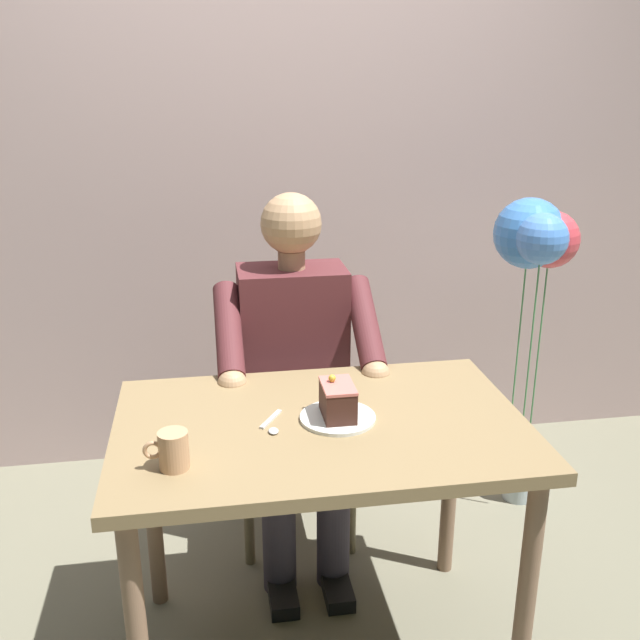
{
  "coord_description": "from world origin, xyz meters",
  "views": [
    {
      "loc": [
        0.28,
        1.68,
        1.64
      ],
      "look_at": [
        -0.01,
        -0.1,
        1.01
      ],
      "focal_mm": 40.13,
      "sensor_mm": 36.0,
      "label": 1
    }
  ],
  "objects_px": {
    "chair": "(290,398)",
    "seated_person": "(296,377)",
    "dining_table": "(321,453)",
    "cake_slice": "(338,400)",
    "dessert_spoon": "(272,425)",
    "coffee_cup": "(173,449)",
    "balloon_display": "(536,260)"
  },
  "relations": [
    {
      "from": "chair",
      "to": "seated_person",
      "type": "xyz_separation_m",
      "value": [
        0.0,
        0.17,
        0.16
      ]
    },
    {
      "from": "dining_table",
      "to": "cake_slice",
      "type": "relative_size",
      "value": 8.56
    },
    {
      "from": "seated_person",
      "to": "cake_slice",
      "type": "bearing_deg",
      "value": 95.12
    },
    {
      "from": "seated_person",
      "to": "cake_slice",
      "type": "distance_m",
      "value": 0.54
    },
    {
      "from": "cake_slice",
      "to": "dessert_spoon",
      "type": "relative_size",
      "value": 0.92
    },
    {
      "from": "cake_slice",
      "to": "coffee_cup",
      "type": "distance_m",
      "value": 0.46
    },
    {
      "from": "chair",
      "to": "dessert_spoon",
      "type": "relative_size",
      "value": 6.59
    },
    {
      "from": "dessert_spoon",
      "to": "seated_person",
      "type": "bearing_deg",
      "value": -103.94
    },
    {
      "from": "dessert_spoon",
      "to": "balloon_display",
      "type": "height_order",
      "value": "balloon_display"
    },
    {
      "from": "coffee_cup",
      "to": "balloon_display",
      "type": "distance_m",
      "value": 1.55
    },
    {
      "from": "chair",
      "to": "coffee_cup",
      "type": "distance_m",
      "value": 0.99
    },
    {
      "from": "coffee_cup",
      "to": "balloon_display",
      "type": "xyz_separation_m",
      "value": [
        -1.28,
        -0.85,
        0.18
      ]
    },
    {
      "from": "dining_table",
      "to": "balloon_display",
      "type": "height_order",
      "value": "balloon_display"
    },
    {
      "from": "chair",
      "to": "balloon_display",
      "type": "xyz_separation_m",
      "value": [
        -0.9,
        0.01,
        0.49
      ]
    },
    {
      "from": "dining_table",
      "to": "cake_slice",
      "type": "xyz_separation_m",
      "value": [
        -0.05,
        -0.01,
        0.15
      ]
    },
    {
      "from": "seated_person",
      "to": "chair",
      "type": "bearing_deg",
      "value": -90.0
    },
    {
      "from": "dining_table",
      "to": "cake_slice",
      "type": "bearing_deg",
      "value": -173.37
    },
    {
      "from": "coffee_cup",
      "to": "dessert_spoon",
      "type": "bearing_deg",
      "value": -146.09
    },
    {
      "from": "chair",
      "to": "seated_person",
      "type": "bearing_deg",
      "value": 90.0
    },
    {
      "from": "dining_table",
      "to": "seated_person",
      "type": "xyz_separation_m",
      "value": [
        0.0,
        -0.52,
        0.0
      ]
    },
    {
      "from": "seated_person",
      "to": "balloon_display",
      "type": "bearing_deg",
      "value": -170.13
    },
    {
      "from": "dining_table",
      "to": "balloon_display",
      "type": "xyz_separation_m",
      "value": [
        -0.9,
        -0.67,
        0.33
      ]
    },
    {
      "from": "dining_table",
      "to": "seated_person",
      "type": "distance_m",
      "value": 0.52
    },
    {
      "from": "chair",
      "to": "balloon_display",
      "type": "relative_size",
      "value": 0.75
    },
    {
      "from": "cake_slice",
      "to": "balloon_display",
      "type": "height_order",
      "value": "balloon_display"
    },
    {
      "from": "cake_slice",
      "to": "coffee_cup",
      "type": "bearing_deg",
      "value": 23.09
    },
    {
      "from": "chair",
      "to": "balloon_display",
      "type": "height_order",
      "value": "balloon_display"
    },
    {
      "from": "dining_table",
      "to": "chair",
      "type": "xyz_separation_m",
      "value": [
        0.0,
        -0.69,
        -0.16
      ]
    },
    {
      "from": "cake_slice",
      "to": "dessert_spoon",
      "type": "distance_m",
      "value": 0.18
    },
    {
      "from": "seated_person",
      "to": "balloon_display",
      "type": "xyz_separation_m",
      "value": [
        -0.9,
        -0.16,
        0.33
      ]
    },
    {
      "from": "coffee_cup",
      "to": "cake_slice",
      "type": "bearing_deg",
      "value": -156.91
    },
    {
      "from": "seated_person",
      "to": "coffee_cup",
      "type": "bearing_deg",
      "value": 61.37
    }
  ]
}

